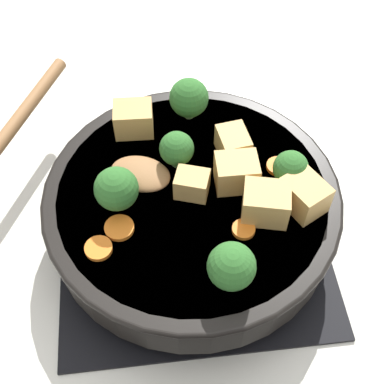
{
  "coord_description": "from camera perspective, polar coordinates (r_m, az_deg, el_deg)",
  "views": [
    {
      "loc": [
        0.04,
        0.34,
        0.55
      ],
      "look_at": [
        0.0,
        0.0,
        0.08
      ],
      "focal_mm": 50.0,
      "sensor_mm": 36.0,
      "label": 1
    }
  ],
  "objects": [
    {
      "name": "ground_plane",
      "position": [
        0.65,
        0.0,
        -4.3
      ],
      "size": [
        2.4,
        2.4,
        0.0
      ],
      "primitive_type": "plane",
      "color": "silver"
    },
    {
      "name": "front_burner_grate",
      "position": [
        0.64,
        0.0,
        -3.73
      ],
      "size": [
        0.31,
        0.31,
        0.03
      ],
      "color": "black",
      "rests_on": "ground_plane"
    },
    {
      "name": "skillet_pan",
      "position": [
        0.6,
        0.02,
        -1.57
      ],
      "size": [
        0.33,
        0.43,
        0.06
      ],
      "color": "black",
      "rests_on": "front_burner_grate"
    },
    {
      "name": "wooden_spoon",
      "position": [
        0.63,
        -14.11,
        4.34
      ],
      "size": [
        0.26,
        0.25,
        0.02
      ],
      "color": "olive",
      "rests_on": "skillet_pan"
    },
    {
      "name": "tofu_cube_center_large",
      "position": [
        0.57,
        -0.21,
        0.72
      ],
      "size": [
        0.04,
        0.04,
        0.03
      ],
      "primitive_type": "cube",
      "rotation": [
        0.0,
        0.0,
        2.82
      ],
      "color": "tan",
      "rests_on": "skillet_pan"
    },
    {
      "name": "tofu_cube_near_handle",
      "position": [
        0.57,
        4.76,
        2.09
      ],
      "size": [
        0.05,
        0.04,
        0.04
      ],
      "primitive_type": "cube",
      "rotation": [
        0.0,
        0.0,
        6.27
      ],
      "color": "tan",
      "rests_on": "skillet_pan"
    },
    {
      "name": "tofu_cube_east_chunk",
      "position": [
        0.63,
        -6.26,
        7.74
      ],
      "size": [
        0.05,
        0.04,
        0.04
      ],
      "primitive_type": "cube",
      "rotation": [
        0.0,
        0.0,
        6.24
      ],
      "color": "tan",
      "rests_on": "skillet_pan"
    },
    {
      "name": "tofu_cube_west_chunk",
      "position": [
        0.57,
        11.89,
        -0.31
      ],
      "size": [
        0.05,
        0.06,
        0.04
      ],
      "primitive_type": "cube",
      "rotation": [
        0.0,
        0.0,
        5.21
      ],
      "color": "tan",
      "rests_on": "skillet_pan"
    },
    {
      "name": "tofu_cube_back_piece",
      "position": [
        0.6,
        4.39,
        5.12
      ],
      "size": [
        0.04,
        0.04,
        0.03
      ],
      "primitive_type": "cube",
      "rotation": [
        0.0,
        0.0,
        4.87
      ],
      "color": "tan",
      "rests_on": "skillet_pan"
    },
    {
      "name": "tofu_cube_front_piece",
      "position": [
        0.55,
        7.88,
        -1.21
      ],
      "size": [
        0.05,
        0.05,
        0.04
      ],
      "primitive_type": "cube",
      "rotation": [
        0.0,
        0.0,
        2.91
      ],
      "color": "tan",
      "rests_on": "skillet_pan"
    },
    {
      "name": "broccoli_floret_near_spoon",
      "position": [
        0.5,
        4.24,
        -7.93
      ],
      "size": [
        0.05,
        0.05,
        0.05
      ],
      "color": "#709956",
      "rests_on": "skillet_pan"
    },
    {
      "name": "broccoli_floret_center_top",
      "position": [
        0.58,
        -1.65,
        4.62
      ],
      "size": [
        0.04,
        0.04,
        0.05
      ],
      "color": "#709956",
      "rests_on": "skillet_pan"
    },
    {
      "name": "broccoli_floret_east_rim",
      "position": [
        0.63,
        -0.33,
        9.99
      ],
      "size": [
        0.05,
        0.05,
        0.05
      ],
      "color": "#709956",
      "rests_on": "skillet_pan"
    },
    {
      "name": "broccoli_floret_west_rim",
      "position": [
        0.57,
        10.53,
        2.26
      ],
      "size": [
        0.04,
        0.04,
        0.05
      ],
      "color": "#709956",
      "rests_on": "skillet_pan"
    },
    {
      "name": "broccoli_floret_north_edge",
      "position": [
        0.55,
        -8.06,
        0.32
      ],
      "size": [
        0.05,
        0.05,
        0.05
      ],
      "color": "#709956",
      "rests_on": "skillet_pan"
    },
    {
      "name": "carrot_slice_orange_thin",
      "position": [
        0.55,
        -9.94,
        -5.94
      ],
      "size": [
        0.03,
        0.03,
        0.01
      ],
      "primitive_type": "cylinder",
      "color": "orange",
      "rests_on": "skillet_pan"
    },
    {
      "name": "carrot_slice_near_center",
      "position": [
        0.55,
        5.52,
        -3.99
      ],
      "size": [
        0.02,
        0.02,
        0.01
      ],
      "primitive_type": "cylinder",
      "color": "orange",
      "rests_on": "skillet_pan"
    },
    {
      "name": "carrot_slice_edge_slice",
      "position": [
        0.55,
        -7.76,
        -3.82
      ],
      "size": [
        0.03,
        0.03,
        0.01
      ],
      "primitive_type": "cylinder",
      "color": "orange",
      "rests_on": "skillet_pan"
    },
    {
      "name": "carrot_slice_under_broccoli",
      "position": [
        0.61,
        9.14,
        2.73
      ],
      "size": [
        0.03,
        0.03,
        0.01
      ],
      "primitive_type": "cylinder",
      "color": "orange",
      "rests_on": "skillet_pan"
    }
  ]
}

